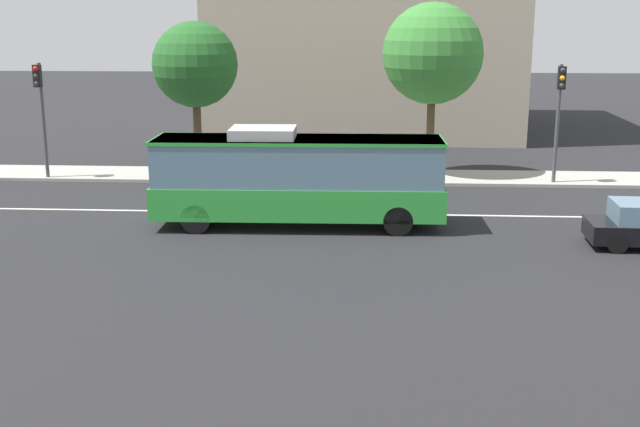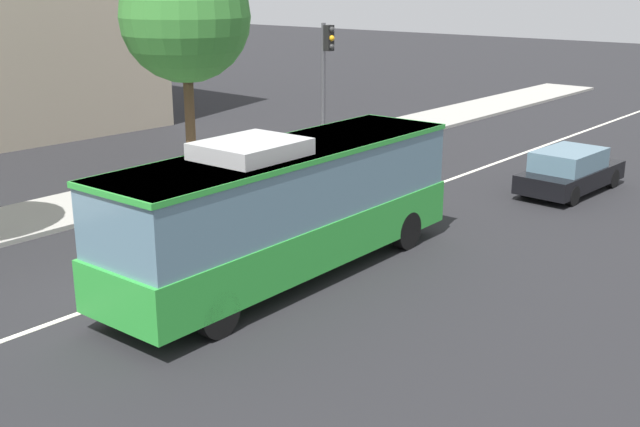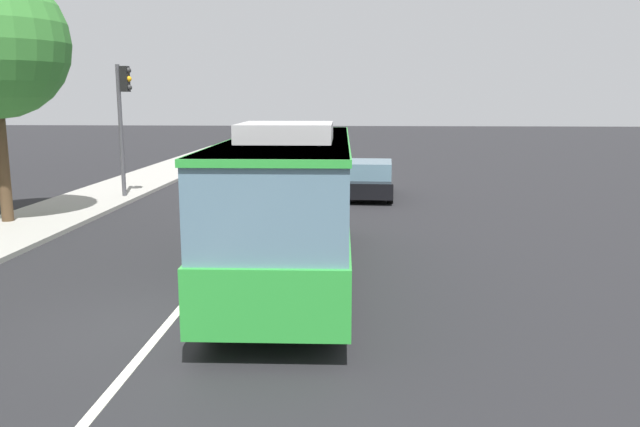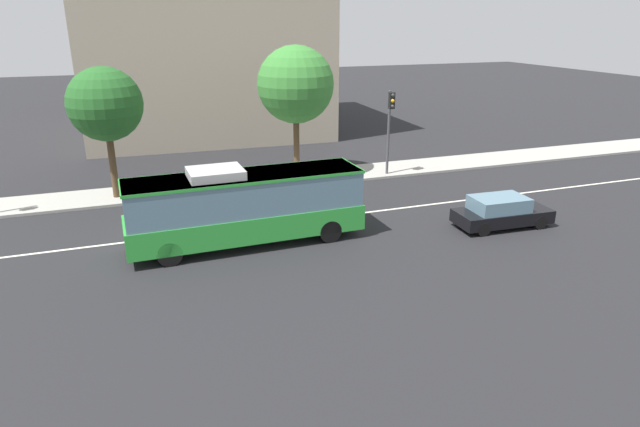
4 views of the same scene
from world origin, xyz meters
name	(u,v)px [view 4 (image 4 of 4)]	position (x,y,z in m)	size (l,w,h in m)	color
ground_plane	(169,237)	(0.00, 0.00, 0.00)	(160.00, 160.00, 0.00)	black
sidewalk_kerb	(158,192)	(0.00, 6.84, 0.07)	(80.00, 3.20, 0.14)	#9E9B93
lane_centre_line	(169,237)	(0.00, 0.00, 0.01)	(76.00, 0.16, 0.01)	silver
transit_bus	(245,204)	(3.13, -1.90, 1.81)	(10.05, 2.72, 3.46)	green
sedan_black	(501,212)	(14.74, -3.88, 0.72)	(4.58, 2.01, 1.46)	black
traffic_light_near_corner	(390,119)	(13.63, 5.66, 3.56)	(0.34, 0.62, 5.20)	#47474C
street_tree_kerbside_left	(296,85)	(8.37, 7.61, 5.53)	(4.51, 4.51, 7.81)	#4C3823
street_tree_kerbside_right	(105,105)	(-2.14, 6.53, 5.07)	(3.78, 3.78, 6.99)	#4C3823
office_block_background	(200,27)	(5.46, 24.75, 8.50)	(19.07, 17.64, 17.00)	tan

